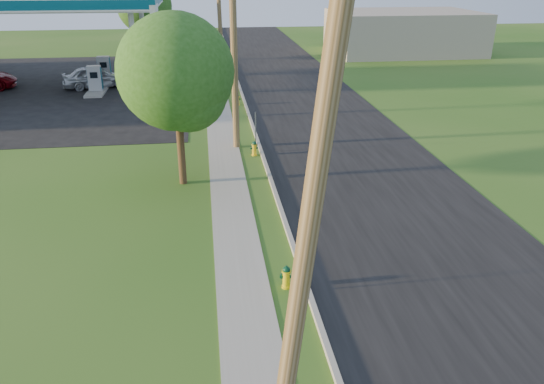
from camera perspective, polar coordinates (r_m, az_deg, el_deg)
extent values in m
cube|color=black|center=(20.78, 11.69, -0.72)|extent=(8.00, 120.00, 0.02)
cube|color=#98958C|center=(19.86, 0.70, -1.16)|extent=(0.15, 120.00, 0.15)
cube|color=gray|center=(19.73, -4.35, -1.59)|extent=(1.50, 120.00, 0.03)
cube|color=black|center=(43.06, -26.49, 9.85)|extent=(26.00, 28.00, 0.02)
cylinder|color=brown|center=(7.89, 4.02, -3.63)|extent=(1.31, 0.32, 9.48)
cylinder|color=brown|center=(25.16, -4.12, 15.51)|extent=(0.32, 0.32, 9.80)
cylinder|color=brown|center=(43.05, -5.67, 18.52)|extent=(0.49, 0.32, 9.50)
cube|color=gray|center=(14.31, 2.96, -7.43)|extent=(0.05, 0.04, 2.00)
cube|color=gray|center=(25.08, -1.77, 6.40)|extent=(0.05, 0.04, 2.00)
cube|color=gray|center=(36.89, -3.69, 11.89)|extent=(0.05, 0.04, 2.00)
cylinder|color=silver|center=(37.27, -14.55, 14.07)|extent=(0.36, 0.36, 5.50)
cylinder|color=silver|center=(43.77, -13.61, 15.45)|extent=(0.36, 0.36, 5.50)
cube|color=silver|center=(41.70, -25.30, 18.04)|extent=(18.00, 9.00, 0.90)
cube|color=#054A62|center=(41.70, -25.30, 18.04)|extent=(18.15, 9.15, 0.63)
cube|color=silver|center=(41.72, -25.22, 17.62)|extent=(18.18, 9.18, 0.10)
cube|color=#98958C|center=(39.48, -18.34, 10.18)|extent=(1.20, 3.20, 0.18)
cube|color=#9EA0A3|center=(39.29, -18.52, 11.54)|extent=(0.90, 0.50, 1.70)
cube|color=#054A62|center=(39.29, -18.52, 11.54)|extent=(0.94, 0.40, 1.50)
cube|color=black|center=(38.98, -18.63, 11.82)|extent=(0.50, 0.02, 0.40)
cube|color=#98958C|center=(43.33, -17.45, 11.39)|extent=(1.20, 3.20, 0.18)
cube|color=#9EA0A3|center=(43.16, -17.60, 12.63)|extent=(0.90, 0.50, 1.70)
cube|color=#054A62|center=(43.16, -17.60, 12.63)|extent=(0.94, 0.40, 1.50)
cube|color=black|center=(42.85, -17.70, 12.89)|extent=(0.50, 0.02, 0.40)
cylinder|color=gray|center=(31.03, -12.00, 12.07)|extent=(0.24, 0.24, 5.00)
cube|color=silver|center=(30.58, -12.54, 18.14)|extent=(0.30, 2.00, 2.00)
cube|color=#9D9487|center=(56.90, 13.92, 16.36)|extent=(14.00, 10.00, 4.00)
cylinder|color=#3A2A17|center=(21.55, -9.81, 5.27)|extent=(0.30, 0.30, 3.50)
sphere|color=#265517|center=(20.87, -10.34, 12.58)|extent=(4.47, 4.47, 4.47)
sphere|color=#265517|center=(20.69, -9.11, 10.60)|extent=(3.08, 3.08, 3.08)
cylinder|color=#3A2A17|center=(51.08, -13.25, 15.56)|extent=(0.30, 0.30, 3.77)
sphere|color=#265517|center=(50.78, -13.58, 18.92)|extent=(4.82, 4.82, 4.82)
sphere|color=#265517|center=(50.51, -13.05, 18.08)|extent=(3.32, 3.32, 3.32)
cylinder|color=yellow|center=(15.03, 1.54, -10.12)|extent=(0.26, 0.26, 0.06)
cylinder|color=yellow|center=(14.89, 1.55, -9.31)|extent=(0.21, 0.21, 0.56)
cylinder|color=yellow|center=(14.76, 1.56, -8.51)|extent=(0.26, 0.26, 0.04)
sphere|color=#09371E|center=(14.74, 1.56, -8.39)|extent=(0.22, 0.22, 0.22)
cylinder|color=#09371E|center=(14.69, 1.56, -8.02)|extent=(0.05, 0.05, 0.06)
cylinder|color=#09371E|center=(14.74, 1.50, -9.34)|extent=(0.13, 0.13, 0.10)
cylinder|color=#09371E|center=(14.86, 1.04, -9.04)|extent=(0.11, 0.10, 0.08)
cylinder|color=#09371E|center=(14.85, 2.06, -9.09)|extent=(0.11, 0.10, 0.08)
cylinder|color=gold|center=(25.04, -1.91, 4.02)|extent=(0.27, 0.27, 0.06)
cylinder|color=gold|center=(24.95, -1.92, 4.58)|extent=(0.21, 0.21, 0.57)
cylinder|color=gold|center=(24.87, -1.92, 5.13)|extent=(0.27, 0.27, 0.04)
sphere|color=#0D3823|center=(24.86, -1.93, 5.21)|extent=(0.22, 0.22, 0.22)
cylinder|color=#0D3823|center=(24.83, -1.93, 5.46)|extent=(0.05, 0.05, 0.06)
cylinder|color=#0D3823|center=(24.80, -1.91, 4.65)|extent=(0.11, 0.12, 0.11)
cylinder|color=#0D3823|center=(24.93, -2.23, 4.75)|extent=(0.10, 0.09, 0.09)
cylinder|color=#0D3823|center=(24.93, -1.61, 4.76)|extent=(0.10, 0.09, 0.09)
cylinder|color=yellow|center=(34.35, -3.71, 9.37)|extent=(0.28, 0.28, 0.06)
cylinder|color=yellow|center=(34.29, -3.72, 9.81)|extent=(0.22, 0.22, 0.60)
cylinder|color=yellow|center=(34.23, -3.73, 10.23)|extent=(0.28, 0.28, 0.04)
sphere|color=#0E391C|center=(34.22, -3.74, 10.30)|extent=(0.23, 0.23, 0.23)
cylinder|color=#0E391C|center=(34.19, -3.74, 10.49)|extent=(0.05, 0.05, 0.06)
cylinder|color=#0E391C|center=(34.13, -3.71, 9.88)|extent=(0.11, 0.12, 0.11)
cylinder|color=#0E391C|center=(34.26, -3.96, 9.93)|extent=(0.10, 0.09, 0.09)
cylinder|color=#0E391C|center=(34.28, -3.49, 9.95)|extent=(0.10, 0.09, 0.09)
imported|color=silver|center=(41.13, -18.41, 11.67)|extent=(4.96, 2.97, 1.58)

